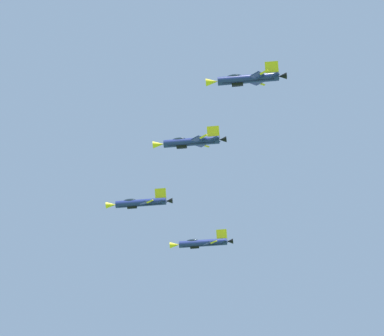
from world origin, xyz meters
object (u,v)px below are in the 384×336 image
at_px(fighter_jet_lead, 140,203).
at_px(fighter_jet_left_wing, 190,142).
at_px(fighter_jet_left_outer, 247,79).
at_px(fighter_jet_right_wing, 202,243).

bearing_deg(fighter_jet_lead, fighter_jet_left_wing, -141.70).
distance_m(fighter_jet_lead, fighter_jet_left_wing, 22.18).
bearing_deg(fighter_jet_left_outer, fighter_jet_right_wing, 15.45).
height_order(fighter_jet_lead, fighter_jet_left_wing, fighter_jet_lead).
height_order(fighter_jet_left_wing, fighter_jet_right_wing, fighter_jet_left_wing).
height_order(fighter_jet_right_wing, fighter_jet_left_outer, fighter_jet_left_outer).
relative_size(fighter_jet_right_wing, fighter_jet_left_outer, 1.00).
relative_size(fighter_jet_lead, fighter_jet_left_outer, 1.00).
relative_size(fighter_jet_left_wing, fighter_jet_left_outer, 1.00).
xyz_separation_m(fighter_jet_lead, fighter_jet_right_wing, (18.09, 7.69, -0.96)).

